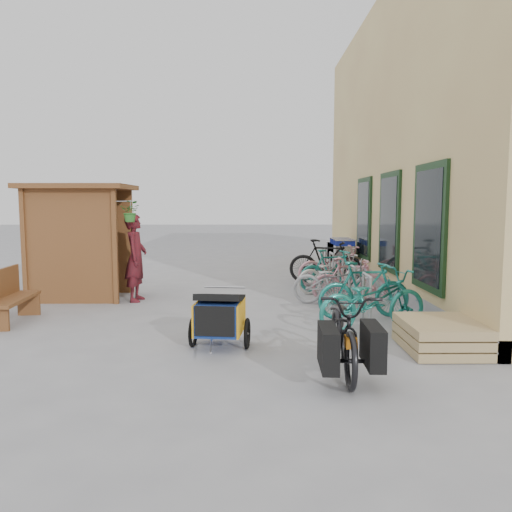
{
  "coord_description": "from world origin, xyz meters",
  "views": [
    {
      "loc": [
        0.42,
        -8.03,
        2.0
      ],
      "look_at": [
        0.5,
        1.5,
        1.0
      ],
      "focal_mm": 35.0,
      "sensor_mm": 36.0,
      "label": 1
    }
  ],
  "objects_px": {
    "kiosk": "(76,225)",
    "shopping_carts": "(339,252)",
    "bike_3": "(350,280)",
    "person_kiosk": "(136,258)",
    "bike_2": "(337,282)",
    "bike_0": "(373,300)",
    "bike_7": "(326,262)",
    "child_trailer": "(220,315)",
    "bike_4": "(333,274)",
    "bike_5": "(331,270)",
    "cargo_bike": "(345,331)",
    "bike_1": "(364,290)",
    "pallet_stack": "(441,335)",
    "bench": "(8,296)",
    "bike_6": "(334,266)"
  },
  "relations": [
    {
      "from": "pallet_stack",
      "to": "bike_5",
      "type": "height_order",
      "value": "bike_5"
    },
    {
      "from": "bike_4",
      "to": "bike_5",
      "type": "bearing_deg",
      "value": -20.67
    },
    {
      "from": "bike_5",
      "to": "bike_3",
      "type": "bearing_deg",
      "value": 167.64
    },
    {
      "from": "cargo_bike",
      "to": "bike_5",
      "type": "bearing_deg",
      "value": 84.97
    },
    {
      "from": "bike_6",
      "to": "bike_7",
      "type": "bearing_deg",
      "value": 24.21
    },
    {
      "from": "bike_2",
      "to": "bike_7",
      "type": "xyz_separation_m",
      "value": [
        0.17,
        2.61,
        0.1
      ]
    },
    {
      "from": "bench",
      "to": "cargo_bike",
      "type": "relative_size",
      "value": 0.76
    },
    {
      "from": "child_trailer",
      "to": "bike_7",
      "type": "bearing_deg",
      "value": 73.83
    },
    {
      "from": "bike_1",
      "to": "bike_3",
      "type": "bearing_deg",
      "value": -9.95
    },
    {
      "from": "bench",
      "to": "child_trailer",
      "type": "relative_size",
      "value": 1.04
    },
    {
      "from": "kiosk",
      "to": "bike_3",
      "type": "xyz_separation_m",
      "value": [
        5.68,
        -0.57,
        -1.09
      ]
    },
    {
      "from": "bike_0",
      "to": "bike_5",
      "type": "bearing_deg",
      "value": -16.45
    },
    {
      "from": "shopping_carts",
      "to": "bike_2",
      "type": "bearing_deg",
      "value": -100.57
    },
    {
      "from": "bench",
      "to": "bike_6",
      "type": "height_order",
      "value": "bike_6"
    },
    {
      "from": "bike_0",
      "to": "bike_7",
      "type": "distance_m",
      "value": 4.64
    },
    {
      "from": "shopping_carts",
      "to": "bike_4",
      "type": "bearing_deg",
      "value": -102.3
    },
    {
      "from": "bike_7",
      "to": "person_kiosk",
      "type": "bearing_deg",
      "value": 132.56
    },
    {
      "from": "bench",
      "to": "bike_2",
      "type": "xyz_separation_m",
      "value": [
        5.78,
        1.46,
        -0.01
      ]
    },
    {
      "from": "bike_2",
      "to": "bike_3",
      "type": "relative_size",
      "value": 1.14
    },
    {
      "from": "pallet_stack",
      "to": "bike_5",
      "type": "xyz_separation_m",
      "value": [
        -0.75,
        4.7,
        0.27
      ]
    },
    {
      "from": "shopping_carts",
      "to": "bike_1",
      "type": "height_order",
      "value": "shopping_carts"
    },
    {
      "from": "child_trailer",
      "to": "person_kiosk",
      "type": "bearing_deg",
      "value": 126.49
    },
    {
      "from": "child_trailer",
      "to": "bike_0",
      "type": "height_order",
      "value": "bike_0"
    },
    {
      "from": "bike_3",
      "to": "bench",
      "type": "bearing_deg",
      "value": 108.31
    },
    {
      "from": "bike_3",
      "to": "cargo_bike",
      "type": "bearing_deg",
      "value": 171.24
    },
    {
      "from": "bike_1",
      "to": "bike_2",
      "type": "bearing_deg",
      "value": 4.21
    },
    {
      "from": "person_kiosk",
      "to": "shopping_carts",
      "type": "bearing_deg",
      "value": -47.3
    },
    {
      "from": "shopping_carts",
      "to": "bike_6",
      "type": "distance_m",
      "value": 2.5
    },
    {
      "from": "pallet_stack",
      "to": "shopping_carts",
      "type": "relative_size",
      "value": 0.63
    },
    {
      "from": "person_kiosk",
      "to": "bike_2",
      "type": "relative_size",
      "value": 1.03
    },
    {
      "from": "cargo_bike",
      "to": "bike_1",
      "type": "bearing_deg",
      "value": 75.27
    },
    {
      "from": "bench",
      "to": "cargo_bike",
      "type": "distance_m",
      "value": 5.77
    },
    {
      "from": "kiosk",
      "to": "bike_4",
      "type": "distance_m",
      "value": 5.64
    },
    {
      "from": "cargo_bike",
      "to": "bike_4",
      "type": "height_order",
      "value": "cargo_bike"
    },
    {
      "from": "kiosk",
      "to": "bike_2",
      "type": "distance_m",
      "value": 5.54
    },
    {
      "from": "cargo_bike",
      "to": "bike_1",
      "type": "height_order",
      "value": "bike_1"
    },
    {
      "from": "child_trailer",
      "to": "bike_4",
      "type": "distance_m",
      "value": 4.76
    },
    {
      "from": "bench",
      "to": "bike_4",
      "type": "relative_size",
      "value": 0.87
    },
    {
      "from": "pallet_stack",
      "to": "kiosk",
      "type": "bearing_deg",
      "value": 148.34
    },
    {
      "from": "kiosk",
      "to": "shopping_carts",
      "type": "height_order",
      "value": "kiosk"
    },
    {
      "from": "cargo_bike",
      "to": "bike_4",
      "type": "relative_size",
      "value": 1.15
    },
    {
      "from": "bike_0",
      "to": "bike_4",
      "type": "height_order",
      "value": "bike_0"
    },
    {
      "from": "child_trailer",
      "to": "bike_2",
      "type": "height_order",
      "value": "bike_2"
    },
    {
      "from": "shopping_carts",
      "to": "child_trailer",
      "type": "height_order",
      "value": "shopping_carts"
    },
    {
      "from": "bike_4",
      "to": "bike_6",
      "type": "height_order",
      "value": "bike_6"
    },
    {
      "from": "bike_2",
      "to": "bike_7",
      "type": "relative_size",
      "value": 0.94
    },
    {
      "from": "person_kiosk",
      "to": "bike_5",
      "type": "xyz_separation_m",
      "value": [
        4.21,
        1.16,
        -0.42
      ]
    },
    {
      "from": "bike_6",
      "to": "bike_7",
      "type": "xyz_separation_m",
      "value": [
        -0.17,
        0.24,
        0.07
      ]
    },
    {
      "from": "kiosk",
      "to": "bike_6",
      "type": "relative_size",
      "value": 1.35
    },
    {
      "from": "bike_3",
      "to": "child_trailer",
      "type": "bearing_deg",
      "value": 145.08
    }
  ]
}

